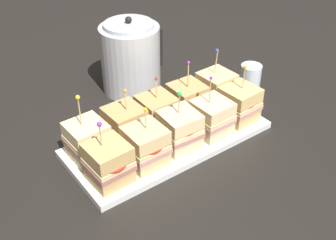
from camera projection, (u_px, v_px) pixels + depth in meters
ground_plane at (168, 141)px, 1.13m from camera, size 6.00×6.00×0.00m
serving_platter at (168, 139)px, 1.13m from camera, size 0.54×0.24×0.02m
sandwich_front_far_left at (109, 163)px, 0.96m from camera, size 0.10×0.10×0.16m
sandwich_front_left at (146, 146)px, 1.01m from camera, size 0.09×0.10×0.16m
sandwich_front_center at (179, 130)px, 1.06m from camera, size 0.10×0.10×0.16m
sandwich_front_right at (212, 117)px, 1.11m from camera, size 0.10×0.10×0.17m
sandwich_front_far_right at (239, 104)px, 1.16m from camera, size 0.10×0.10×0.17m
sandwich_back_far_left at (87, 140)px, 1.03m from camera, size 0.10×0.10×0.18m
sandwich_back_left at (125, 125)px, 1.08m from camera, size 0.10×0.10×0.16m
sandwich_back_center at (157, 112)px, 1.13m from camera, size 0.09×0.09×0.16m
sandwich_back_right at (187, 100)px, 1.18m from camera, size 0.10×0.10×0.17m
sandwich_back_far_right at (216, 89)px, 1.23m from camera, size 0.10×0.10×0.17m
kettle_steel at (131, 58)px, 1.30m from camera, size 0.21×0.18×0.24m
drinking_glass at (250, 82)px, 1.29m from camera, size 0.06×0.06×0.11m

